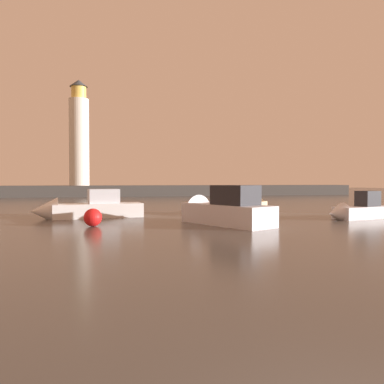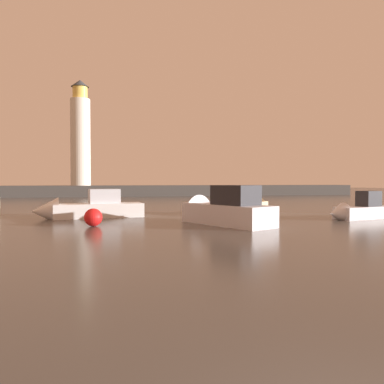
{
  "view_description": "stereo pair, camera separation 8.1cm",
  "coord_description": "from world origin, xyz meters",
  "views": [
    {
      "loc": [
        -2.69,
        -2.25,
        2.6
      ],
      "look_at": [
        1.54,
        15.36,
        2.1
      ],
      "focal_mm": 35.01,
      "sensor_mm": 36.0,
      "label": 1
    },
    {
      "loc": [
        -2.61,
        -2.27,
        2.6
      ],
      "look_at": [
        1.54,
        15.36,
        2.1
      ],
      "focal_mm": 35.01,
      "sensor_mm": 36.0,
      "label": 2
    }
  ],
  "objects": [
    {
      "name": "ground_plane",
      "position": [
        0.0,
        32.89,
        0.0
      ],
      "size": [
        220.0,
        220.0,
        0.0
      ],
      "primitive_type": "plane",
      "color": "#4C4742"
    },
    {
      "name": "breakwater",
      "position": [
        0.0,
        65.79,
        0.96
      ],
      "size": [
        90.74,
        5.12,
        1.93
      ],
      "primitive_type": "cube",
      "color": "#423F3D",
      "rests_on": "ground_plane"
    },
    {
      "name": "lighthouse",
      "position": [
        -6.59,
        65.79,
        10.61
      ],
      "size": [
        3.38,
        3.38,
        18.33
      ],
      "color": "silver",
      "rests_on": "breakwater"
    },
    {
      "name": "motorboat_1",
      "position": [
        4.24,
        20.11,
        0.83
      ],
      "size": [
        5.2,
        7.92,
        2.77
      ],
      "color": "silver",
      "rests_on": "ground_plane"
    },
    {
      "name": "motorboat_2",
      "position": [
        14.64,
        20.39,
        0.6
      ],
      "size": [
        5.89,
        2.74,
        2.18
      ],
      "color": "silver",
      "rests_on": "ground_plane"
    },
    {
      "name": "motorboat_3",
      "position": [
        -4.0,
        25.57,
        0.66
      ],
      "size": [
        7.89,
        3.06,
        2.45
      ],
      "color": "white",
      "rests_on": "ground_plane"
    },
    {
      "name": "motorboat_4",
      "position": [
        8.93,
        26.51,
        0.67
      ],
      "size": [
        5.96,
        5.33,
        2.37
      ],
      "color": "beige",
      "rests_on": "ground_plane"
    },
    {
      "name": "mooring_buoy",
      "position": [
        -3.24,
        20.14,
        0.52
      ],
      "size": [
        1.05,
        1.05,
        1.05
      ],
      "primitive_type": "sphere",
      "color": "red",
      "rests_on": "ground_plane"
    }
  ]
}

